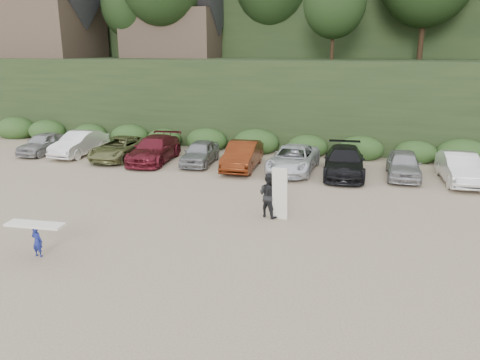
% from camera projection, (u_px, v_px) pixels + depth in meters
% --- Properties ---
extents(ground, '(120.00, 120.00, 0.00)m').
position_uv_depth(ground, '(220.00, 233.00, 17.94)').
color(ground, tan).
rests_on(ground, ground).
extents(hillside_backdrop, '(90.00, 41.50, 28.00)m').
position_uv_depth(hillside_backdrop, '(326.00, 4.00, 48.17)').
color(hillside_backdrop, black).
rests_on(hillside_backdrop, ground).
extents(parked_cars, '(38.95, 5.81, 1.58)m').
position_uv_depth(parked_cars, '(320.00, 160.00, 26.36)').
color(parked_cars, '#9A9B9F').
rests_on(parked_cars, ground).
extents(child_surfer, '(2.03, 0.72, 1.20)m').
position_uv_depth(child_surfer, '(36.00, 234.00, 15.74)').
color(child_surfer, navy).
rests_on(child_surfer, ground).
extents(adult_surfer, '(1.40, 1.02, 2.23)m').
position_uv_depth(adult_surfer, '(270.00, 195.00, 19.42)').
color(adult_surfer, black).
rests_on(adult_surfer, ground).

